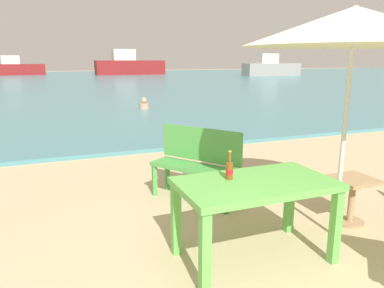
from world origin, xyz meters
TOP-DOWN VIEW (x-y plane):
  - sea_water at (0.00, 30.00)m, footprint 120.00×50.00m
  - picnic_table_green at (-0.54, 0.78)m, footprint 1.40×0.80m
  - beer_bottle_amber at (-0.73, 0.91)m, footprint 0.07×0.07m
  - patio_umbrella at (0.50, 0.85)m, footprint 2.10×2.10m
  - side_table_wood at (0.88, 1.03)m, footprint 0.44×0.44m
  - bench_green_left at (-0.45, 2.36)m, footprint 0.97×1.19m
  - swimmer_person at (1.04, 10.92)m, footprint 0.34×0.34m
  - boat_sailboat at (6.97, 40.59)m, footprint 7.72×2.11m
  - boat_fishing_trawler at (-4.92, 43.84)m, footprint 5.82×1.59m
  - boat_cargo_ship at (20.37, 32.18)m, footprint 6.31×1.72m

SIDE VIEW (x-z plane):
  - sea_water at x=0.00m, z-range 0.00..0.08m
  - swimmer_person at x=1.04m, z-range 0.03..0.44m
  - side_table_wood at x=0.88m, z-range 0.08..0.62m
  - bench_green_left at x=-0.45m, z-range 0.07..1.02m
  - picnic_table_green at x=-0.54m, z-range 0.27..1.03m
  - boat_fishing_trawler at x=-4.92m, z-range -0.22..1.90m
  - beer_bottle_amber at x=-0.73m, z-range 0.72..0.99m
  - boat_cargo_ship at x=20.37m, z-range -0.24..2.05m
  - boat_sailboat at x=6.97m, z-range -0.31..2.49m
  - patio_umbrella at x=0.50m, z-range 0.97..3.27m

